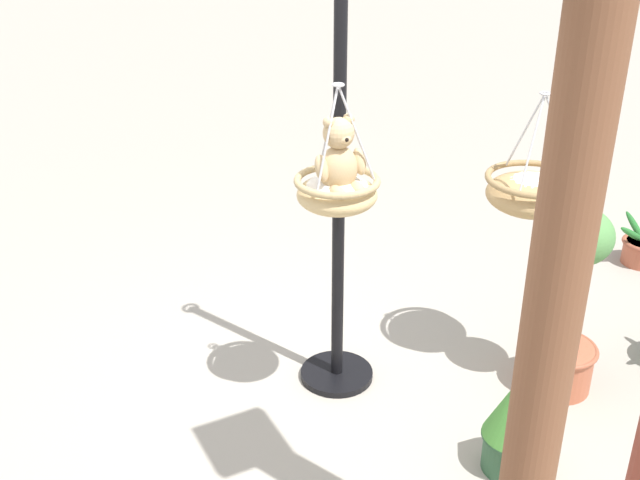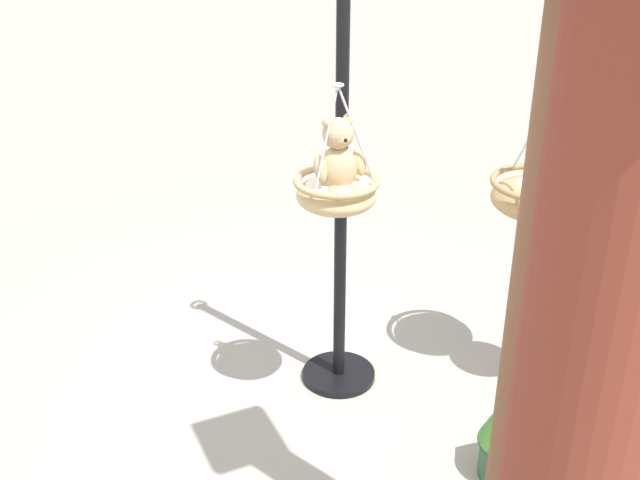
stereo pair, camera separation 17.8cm
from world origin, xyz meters
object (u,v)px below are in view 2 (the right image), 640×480
object	(u,v)px
greenhouse_pillar_left	(539,305)
potted_plant_flowering_red	(572,313)
display_pole_central	(340,266)
potted_plant_conical_shrub	(513,429)
hanging_basket_with_teddy	(337,192)
hanging_basket_left_high	(538,196)
teddy_bear	(339,161)

from	to	relation	value
greenhouse_pillar_left	potted_plant_flowering_red	distance (m)	1.85
display_pole_central	potted_plant_flowering_red	distance (m)	1.33
potted_plant_conical_shrub	potted_plant_flowering_red	bearing A→B (deg)	-148.82
potted_plant_conical_shrub	display_pole_central	bearing A→B (deg)	-69.52
hanging_basket_with_teddy	potted_plant_conical_shrub	distance (m)	1.47
potted_plant_flowering_red	potted_plant_conical_shrub	distance (m)	0.86
hanging_basket_with_teddy	potted_plant_conical_shrub	size ratio (longest dim) A/B	1.12
hanging_basket_left_high	greenhouse_pillar_left	xyz separation A→B (m)	(1.13, 1.33, 0.31)
potted_plant_flowering_red	display_pole_central	bearing A→B (deg)	-31.53
display_pole_central	teddy_bear	world-z (taller)	display_pole_central
display_pole_central	hanging_basket_with_teddy	xyz separation A→B (m)	(0.15, 0.25, 0.58)
display_pole_central	hanging_basket_with_teddy	bearing A→B (deg)	59.04
greenhouse_pillar_left	potted_plant_conical_shrub	distance (m)	1.42
display_pole_central	potted_plant_conical_shrub	world-z (taller)	display_pole_central
potted_plant_conical_shrub	hanging_basket_left_high	bearing A→B (deg)	-130.15
teddy_bear	hanging_basket_left_high	distance (m)	1.24
hanging_basket_with_teddy	hanging_basket_left_high	xyz separation A→B (m)	(-1.18, 0.14, -0.18)
hanging_basket_with_teddy	greenhouse_pillar_left	size ratio (longest dim) A/B	0.21
teddy_bear	greenhouse_pillar_left	distance (m)	1.45
hanging_basket_with_teddy	hanging_basket_left_high	size ratio (longest dim) A/B	0.94
display_pole_central	teddy_bear	size ratio (longest dim) A/B	6.16
display_pole_central	hanging_basket_left_high	xyz separation A→B (m)	(-1.03, 0.39, 0.40)
hanging_basket_left_high	potted_plant_conical_shrub	bearing A→B (deg)	49.85
hanging_basket_with_teddy	display_pole_central	bearing A→B (deg)	-120.96
hanging_basket_with_teddy	hanging_basket_left_high	world-z (taller)	hanging_basket_with_teddy
display_pole_central	teddy_bear	xyz separation A→B (m)	(0.15, 0.27, 0.75)
display_pole_central	potted_plant_conical_shrub	bearing A→B (deg)	110.48
potted_plant_flowering_red	greenhouse_pillar_left	bearing A→B (deg)	40.29
display_pole_central	hanging_basket_with_teddy	size ratio (longest dim) A/B	3.77
display_pole_central	hanging_basket_left_high	world-z (taller)	display_pole_central
hanging_basket_with_teddy	teddy_bear	bearing A→B (deg)	90.00
hanging_basket_with_teddy	potted_plant_flowering_red	bearing A→B (deg)	161.00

